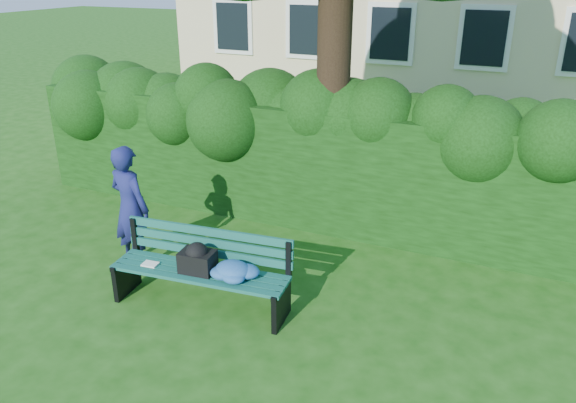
% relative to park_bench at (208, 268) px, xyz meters
% --- Properties ---
extents(ground, '(80.00, 80.00, 0.00)m').
position_rel_park_bench_xyz_m(ground, '(0.46, 0.58, -0.50)').
color(ground, '#194D0F').
rests_on(ground, ground).
extents(hedge, '(10.00, 1.00, 1.80)m').
position_rel_park_bench_xyz_m(hedge, '(0.46, 2.78, 0.40)').
color(hedge, black).
rests_on(hedge, ground).
extents(park_bench, '(2.12, 0.76, 0.89)m').
position_rel_park_bench_xyz_m(park_bench, '(0.00, 0.00, 0.00)').
color(park_bench, '#0D4139').
rests_on(park_bench, ground).
extents(man_reading, '(0.66, 0.50, 1.64)m').
position_rel_park_bench_xyz_m(man_reading, '(-1.43, 0.46, 0.32)').
color(man_reading, navy).
rests_on(man_reading, ground).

